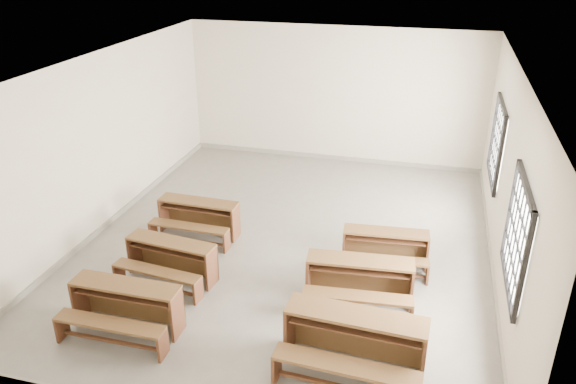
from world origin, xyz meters
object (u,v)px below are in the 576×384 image
(desk_set_0, at_px, (125,304))
(desk_set_1, at_px, (170,257))
(desk_set_3, at_px, (354,339))
(desk_set_4, at_px, (359,278))
(desk_set_2, at_px, (198,215))
(desk_set_5, at_px, (385,246))

(desk_set_0, height_order, desk_set_1, desk_set_0)
(desk_set_3, bearing_deg, desk_set_0, -176.78)
(desk_set_3, height_order, desk_set_4, desk_set_3)
(desk_set_0, relative_size, desk_set_3, 0.85)
(desk_set_1, distance_m, desk_set_4, 3.00)
(desk_set_1, bearing_deg, desk_set_3, -16.16)
(desk_set_2, bearing_deg, desk_set_0, -86.12)
(desk_set_2, height_order, desk_set_5, desk_set_2)
(desk_set_5, bearing_deg, desk_set_4, -108.44)
(desk_set_0, distance_m, desk_set_1, 1.31)
(desk_set_2, distance_m, desk_set_4, 3.41)
(desk_set_0, bearing_deg, desk_set_5, 37.85)
(desk_set_4, bearing_deg, desk_set_3, -89.21)
(desk_set_1, distance_m, desk_set_3, 3.40)
(desk_set_3, bearing_deg, desk_set_5, 90.27)
(desk_set_0, bearing_deg, desk_set_1, 87.99)
(desk_set_3, xyz_separation_m, desk_set_5, (0.12, 2.56, -0.10))
(desk_set_3, bearing_deg, desk_set_4, 98.78)
(desk_set_2, relative_size, desk_set_5, 1.02)
(desk_set_1, bearing_deg, desk_set_4, 8.90)
(desk_set_0, bearing_deg, desk_set_2, 92.23)
(desk_set_3, bearing_deg, desk_set_2, 143.04)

